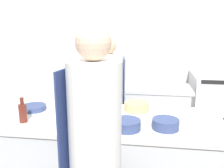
% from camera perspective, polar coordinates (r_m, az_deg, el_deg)
% --- Properties ---
extents(wall_back, '(8.00, 0.06, 2.80)m').
position_cam_1_polar(wall_back, '(4.37, 3.27, 8.42)').
color(wall_back, silver).
rests_on(wall_back, ground_plane).
extents(prep_counter, '(2.19, 0.86, 0.92)m').
position_cam_1_polar(prep_counter, '(2.61, -1.12, -17.18)').
color(prep_counter, silver).
rests_on(prep_counter, ground_plane).
extents(pass_counter, '(1.94, 0.55, 0.92)m').
position_cam_1_polar(pass_counter, '(3.75, 2.33, -7.25)').
color(pass_counter, silver).
rests_on(pass_counter, ground_plane).
extents(oven_range, '(0.75, 0.71, 1.03)m').
position_cam_1_polar(oven_range, '(4.28, 22.44, -4.85)').
color(oven_range, silver).
rests_on(oven_range, ground_plane).
extents(chef_at_prep_near, '(0.38, 0.36, 1.80)m').
position_cam_1_polar(chef_at_prep_near, '(1.74, -3.90, -17.15)').
color(chef_at_prep_near, black).
rests_on(chef_at_prep_near, ground_plane).
extents(chef_at_stove, '(0.41, 0.39, 1.64)m').
position_cam_1_polar(chef_at_stove, '(3.12, -0.77, -4.69)').
color(chef_at_stove, black).
rests_on(chef_at_stove, ground_plane).
extents(bottle_olive_oil, '(0.06, 0.06, 0.22)m').
position_cam_1_polar(bottle_olive_oil, '(2.75, -4.58, -3.15)').
color(bottle_olive_oil, '#19471E').
rests_on(bottle_olive_oil, prep_counter).
extents(bottle_vinegar, '(0.08, 0.08, 0.28)m').
position_cam_1_polar(bottle_vinegar, '(2.73, -9.83, -2.82)').
color(bottle_vinegar, silver).
rests_on(bottle_vinegar, prep_counter).
extents(bottle_wine, '(0.07, 0.07, 0.23)m').
position_cam_1_polar(bottle_wine, '(2.42, -19.71, -6.13)').
color(bottle_wine, '#5B2319').
rests_on(bottle_wine, prep_counter).
extents(bowl_mixing_large, '(0.25, 0.25, 0.05)m').
position_cam_1_polar(bowl_mixing_large, '(2.73, -17.38, -5.17)').
color(bowl_mixing_large, navy).
rests_on(bowl_mixing_large, prep_counter).
extents(bowl_prep_small, '(0.24, 0.24, 0.08)m').
position_cam_1_polar(bowl_prep_small, '(2.15, 3.42, -9.25)').
color(bowl_prep_small, navy).
rests_on(bowl_prep_small, prep_counter).
extents(bowl_ceramic_blue, '(0.23, 0.23, 0.09)m').
position_cam_1_polar(bowl_ceramic_blue, '(2.21, 12.15, -8.91)').
color(bowl_ceramic_blue, navy).
rests_on(bowl_ceramic_blue, prep_counter).
extents(bowl_wooden_salad, '(0.25, 0.25, 0.08)m').
position_cam_1_polar(bowl_wooden_salad, '(2.61, 5.61, -5.12)').
color(bowl_wooden_salad, tan).
rests_on(bowl_wooden_salad, prep_counter).
extents(cup, '(0.09, 0.09, 0.10)m').
position_cam_1_polar(cup, '(2.53, -20.11, -6.33)').
color(cup, white).
rests_on(cup, prep_counter).
extents(stockpot, '(0.24, 0.24, 0.26)m').
position_cam_1_polar(stockpot, '(3.78, -8.58, 2.10)').
color(stockpot, silver).
rests_on(stockpot, pass_counter).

